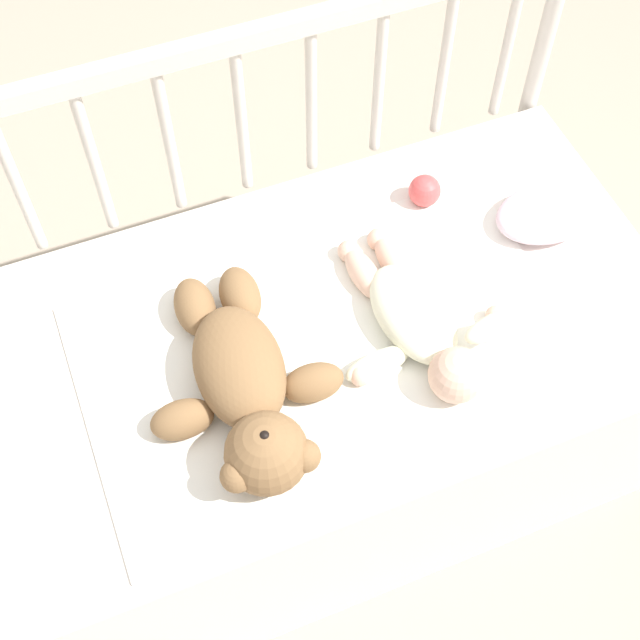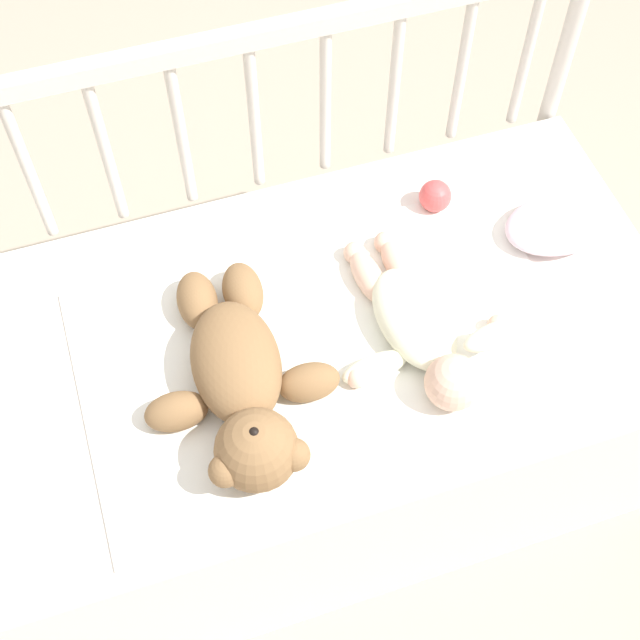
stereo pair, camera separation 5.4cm
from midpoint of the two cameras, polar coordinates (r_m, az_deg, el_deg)
The scene contains 8 objects.
ground_plane at distance 2.08m, azimuth -0.91°, elevation -8.31°, with size 12.00×12.00×0.00m, color tan.
crib_mattress at distance 1.85m, azimuth -1.02°, elevation -4.99°, with size 1.34×0.72×0.51m.
crib_rail at distance 1.76m, azimuth -5.81°, elevation 11.26°, with size 1.34×0.04×0.90m.
blanket at distance 1.60m, azimuth -0.54°, elevation -2.18°, with size 0.87×0.55×0.01m.
teddy_bear at distance 1.51m, azimuth -5.83°, elevation -4.32°, with size 0.34×0.47×0.14m.
baby at distance 1.60m, azimuth 5.31°, elevation -0.07°, with size 0.34×0.41×0.10m.
toy_ball at distance 1.79m, azimuth 5.85°, elevation 8.22°, with size 0.06×0.06×0.06m.
small_pillow at distance 1.80m, azimuth 13.62°, elevation 6.71°, with size 0.22×0.14×0.06m.
Camera 1 is at (-0.32, -0.81, 1.89)m, focal length 50.00 mm.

